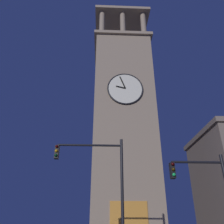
{
  "coord_description": "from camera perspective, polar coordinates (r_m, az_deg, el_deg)",
  "views": [
    {
      "loc": [
        0.19,
        22.73,
        1.89
      ],
      "look_at": [
        -0.91,
        -2.55,
        14.44
      ],
      "focal_mm": 37.74,
      "sensor_mm": 36.0,
      "label": 1
    }
  ],
  "objects": [
    {
      "name": "traffic_signal_near",
      "position": [
        13.0,
        -2.72,
        -15.61
      ],
      "size": [
        3.79,
        0.41,
        6.48
      ],
      "color": "black",
      "rests_on": "ground_plane"
    },
    {
      "name": "traffic_signal_mid",
      "position": [
        12.42,
        22.63,
        -17.39
      ],
      "size": [
        2.72,
        0.41,
        5.2
      ],
      "color": "black",
      "rests_on": "ground_plane"
    },
    {
      "name": "clocktower",
      "position": [
        27.38,
        2.63,
        -4.25
      ],
      "size": [
        7.16,
        8.33,
        30.67
      ],
      "color": "gray",
      "rests_on": "ground_plane"
    }
  ]
}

